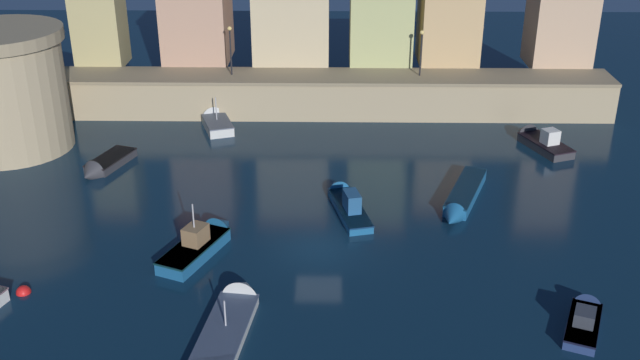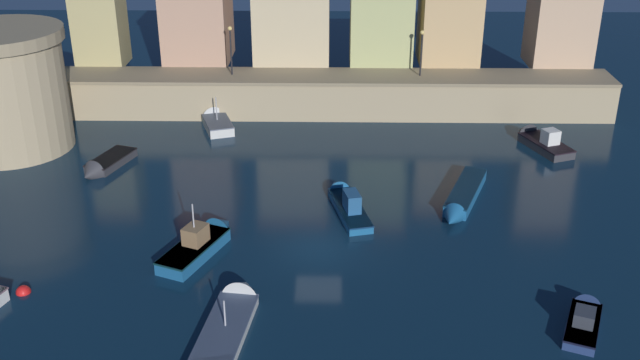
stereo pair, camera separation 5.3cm
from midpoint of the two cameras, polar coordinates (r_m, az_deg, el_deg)
The scene contains 15 objects.
ground_plane at distance 39.98m, azimuth -0.15°, elevation -5.24°, with size 113.39×113.39×0.00m, color #0C2338.
quay_wall at distance 58.33m, azimuth 0.23°, elevation 6.49°, with size 43.79×4.07×3.10m.
old_town_backdrop at distance 61.09m, azimuth 0.71°, elevation 12.67°, with size 40.77×6.24×8.85m.
fortress_tower at distance 55.28m, azimuth -22.78°, elevation 6.32°, with size 8.76×8.76×8.29m.
quay_lamp_0 at distance 57.69m, azimuth -6.82°, elevation 10.23°, with size 0.32×0.32×3.71m.
quay_lamp_1 at distance 57.60m, azimuth 7.63°, elevation 10.02°, with size 0.32×0.32×3.47m.
moored_boat_0 at distance 56.66m, azimuth -7.91°, elevation 4.40°, with size 3.05×4.72×2.90m.
moored_boat_2 at distance 45.19m, azimuth 10.66°, elevation -1.36°, with size 3.90×7.39×1.28m.
moored_boat_3 at distance 34.68m, azimuth -6.71°, elevation -10.17°, with size 2.70×7.44×2.39m.
moored_boat_4 at distance 40.27m, azimuth -8.83°, elevation -4.56°, with size 3.81×6.10×3.41m.
moored_boat_5 at distance 44.13m, azimuth 1.92°, elevation -1.58°, with size 2.86×6.66×1.97m.
moored_boat_6 at distance 36.34m, azimuth 19.34°, elevation -9.67°, with size 2.89×4.59×1.49m.
moored_boat_7 at distance 54.86m, azimuth 16.12°, elevation 2.94°, with size 3.54×5.67×2.10m.
moored_boat_8 at distance 50.85m, azimuth -16.10°, elevation 1.04°, with size 3.05×5.02×1.50m.
mooring_buoy_0 at distance 39.17m, azimuth -21.51°, elevation -7.91°, with size 0.71×0.71×0.71m, color red.
Camera 1 is at (0.63, -34.48, 20.22)m, focal length 42.38 mm.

